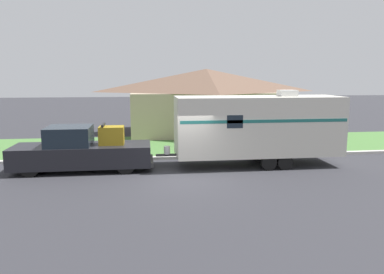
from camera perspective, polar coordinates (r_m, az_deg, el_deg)
The scene contains 7 objects.
ground_plane at distance 15.39m, azimuth -0.89°, elevation -6.38°, with size 120.00×120.00×0.00m, color #2D2D33.
curb_strip at distance 18.99m, azimuth -2.15°, elevation -3.12°, with size 80.00×0.30×0.14m.
lawn_strip at distance 22.57m, azimuth -2.98°, elevation -1.27°, with size 80.00×7.00×0.03m.
house_across_street at distance 27.75m, azimuth 2.17°, elevation 5.71°, with size 11.72×7.28×4.65m.
pickup_truck at distance 17.24m, azimuth -16.46°, elevation -2.05°, with size 6.09×2.04×2.07m.
travel_trailer at distance 17.64m, azimuth 10.00°, elevation 1.73°, with size 8.55×2.35×3.51m.
mailbox at distance 20.09m, azimuth -18.64°, elevation -0.02°, with size 0.48×0.20×1.40m.
Camera 1 is at (-1.64, -14.72, 4.18)m, focal length 35.00 mm.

